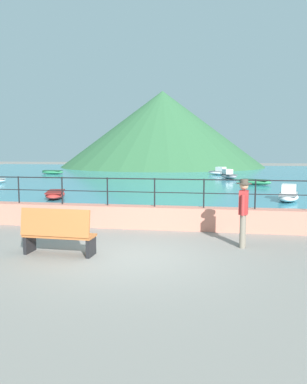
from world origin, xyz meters
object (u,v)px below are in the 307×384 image
bench_main (58,232)px  person_walking (243,209)px  boat_6 (288,195)px  bollard (39,220)px  boat_4 (55,194)px  boat_0 (255,182)px  boat_7 (229,175)px  boat_3 (219,172)px  boat_2 (53,172)px

bench_main → person_walking: bearing=18.8°
boat_6 → bench_main: bearing=-124.7°
bollard → boat_6: bearing=40.3°
bollard → boat_4: bollard is taller
person_walking → boat_0: person_walking is taller
boat_6 → boat_7: (-2.35, 13.31, 0.00)m
boat_3 → boat_7: (0.75, -4.14, 0.00)m
bench_main → bollard: 3.26m
boat_0 → boat_7: 5.51m
bollard → boat_4: size_ratio=0.22×
boat_4 → boat_7: (8.93, 14.27, 0.07)m
boat_0 → boat_4: 13.86m
person_walking → bench_main: bearing=-161.2°
person_walking → bollard: (-6.18, 1.21, -0.71)m
boat_0 → boat_7: size_ratio=0.99×
boat_3 → boat_6: same height
boat_0 → boat_3: size_ratio=1.03×
boat_0 → boat_3: bearing=104.1°
boat_2 → boat_7: bearing=-9.5°
boat_0 → boat_7: boat_7 is taller
boat_7 → boat_3: bearing=100.2°
boat_4 → boat_7: 16.84m
boat_4 → boat_3: bearing=66.0°
person_walking → boat_2: 29.85m
bollard → boat_2: (-10.30, 23.67, -0.01)m
boat_7 → boat_4: bearing=-122.0°
boat_2 → boat_0: bearing=-23.6°
boat_2 → boat_6: bearing=-40.0°
person_walking → boat_3: size_ratio=0.74×
bollard → boat_6: boat_6 is taller
bench_main → boat_0: (6.34, 18.27, -0.30)m
bollard → boat_6: size_ratio=0.22×
boat_3 → boat_7: same height
person_walking → boat_7: size_ratio=0.71×
bollard → boat_7: size_ratio=0.22×
boat_6 → boat_2: bearing=140.0°
person_walking → boat_0: (1.98, 16.79, -0.72)m
boat_3 → boat_7: bearing=-79.8°
bollard → boat_2: size_ratio=0.23×
boat_0 → boat_4: size_ratio=1.00×
person_walking → boat_7: bearing=89.1°
person_walking → boat_3: (-0.38, 26.20, -0.65)m
boat_2 → boat_6: 25.07m
person_walking → boat_2: bearing=123.5°
boat_2 → boat_3: size_ratio=1.00×
bench_main → person_walking: person_walking is taller
person_walking → boat_7: person_walking is taller
bench_main → boat_4: 10.18m
bench_main → boat_6: bearing=55.3°
person_walking → bollard: size_ratio=3.25×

